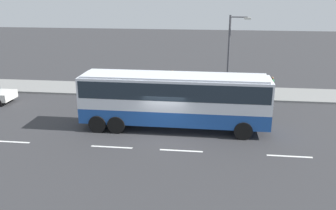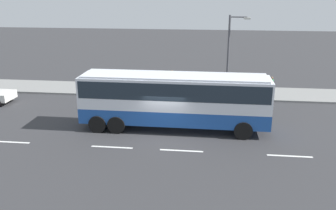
# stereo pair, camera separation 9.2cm
# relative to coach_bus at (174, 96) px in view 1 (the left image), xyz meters

# --- Properties ---
(ground_plane) EXTENTS (120.00, 120.00, 0.00)m
(ground_plane) POSITION_rel_coach_bus_xyz_m (-0.47, -1.21, -2.20)
(ground_plane) COLOR #333335
(sidewalk_curb) EXTENTS (80.00, 4.00, 0.15)m
(sidewalk_curb) POSITION_rel_coach_bus_xyz_m (-0.47, 8.67, -2.12)
(sidewalk_curb) COLOR gray
(sidewalk_curb) RESTS_ON ground_plane
(lane_centreline) EXTENTS (23.58, 0.16, 0.01)m
(lane_centreline) POSITION_rel_coach_bus_xyz_m (-3.96, -3.22, -2.19)
(lane_centreline) COLOR white
(lane_centreline) RESTS_ON ground_plane
(coach_bus) EXTENTS (11.75, 2.68, 3.55)m
(coach_bus) POSITION_rel_coach_bus_xyz_m (0.00, 0.00, 0.00)
(coach_bus) COLOR #1E4C9E
(coach_bus) RESTS_ON ground_plane
(pedestrian_near_curb) EXTENTS (0.32, 0.32, 1.76)m
(pedestrian_near_curb) POSITION_rel_coach_bus_xyz_m (-1.07, 8.73, -1.03)
(pedestrian_near_curb) COLOR brown
(pedestrian_near_curb) RESTS_ON sidewalk_curb
(pedestrian_at_crossing) EXTENTS (0.32, 0.32, 1.74)m
(pedestrian_at_crossing) POSITION_rel_coach_bus_xyz_m (7.10, 7.40, -1.04)
(pedestrian_at_crossing) COLOR #38334C
(pedestrian_at_crossing) RESTS_ON sidewalk_curb
(street_lamp) EXTENTS (1.61, 0.24, 6.53)m
(street_lamp) POSITION_rel_coach_bus_xyz_m (3.70, 7.02, 1.71)
(street_lamp) COLOR #47474C
(street_lamp) RESTS_ON sidewalk_curb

